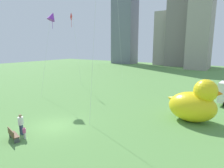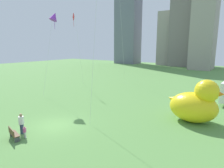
{
  "view_description": "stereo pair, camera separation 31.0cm",
  "coord_description": "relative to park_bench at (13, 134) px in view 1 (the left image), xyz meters",
  "views": [
    {
      "loc": [
        13.3,
        -10.81,
        7.04
      ],
      "look_at": [
        4.62,
        2.29,
        3.98
      ],
      "focal_mm": 30.98,
      "sensor_mm": 36.0,
      "label": 1
    },
    {
      "loc": [
        13.56,
        -10.64,
        7.04
      ],
      "look_at": [
        4.62,
        2.29,
        3.98
      ],
      "focal_mm": 30.98,
      "sensor_mm": 36.0,
      "label": 2
    }
  ],
  "objects": [
    {
      "name": "ground_plane",
      "position": [
        0.56,
        3.58,
        -0.47
      ],
      "size": [
        140.0,
        140.0,
        0.0
      ],
      "primitive_type": "plane",
      "color": "#5A8E46"
    },
    {
      "name": "giant_inflatable_duck",
      "position": [
        10.65,
        11.68,
        1.3
      ],
      "size": [
        5.0,
        3.21,
        4.14
      ],
      "color": "yellow",
      "rests_on": "ground"
    },
    {
      "name": "kite_red",
      "position": [
        -11.54,
        18.31,
        11.11
      ],
      "size": [
        1.75,
        2.0,
        12.79
      ],
      "color": "silver",
      "rests_on": "ground"
    },
    {
      "name": "kite_purple",
      "position": [
        -8.39,
        11.39,
        10.63
      ],
      "size": [
        2.56,
        2.95,
        11.85
      ],
      "color": "silver",
      "rests_on": "ground"
    },
    {
      "name": "city_skyline",
      "position": [
        2.56,
        66.55,
        16.33
      ],
      "size": [
        74.74,
        21.27,
        41.21
      ],
      "color": "slate",
      "rests_on": "ground"
    },
    {
      "name": "person_child",
      "position": [
        0.51,
        0.63,
        0.07
      ],
      "size": [
        0.24,
        0.24,
        0.98
      ],
      "color": "silver",
      "rests_on": "ground"
    },
    {
      "name": "park_bench",
      "position": [
        0.0,
        0.0,
        0.0
      ],
      "size": [
        1.51,
        0.79,
        0.9
      ],
      "color": "brown",
      "rests_on": "ground"
    },
    {
      "name": "person_adult",
      "position": [
        -0.38,
        0.93,
        0.48
      ],
      "size": [
        0.42,
        0.42,
        1.72
      ],
      "color": "#38476B",
      "rests_on": "ground"
    }
  ]
}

